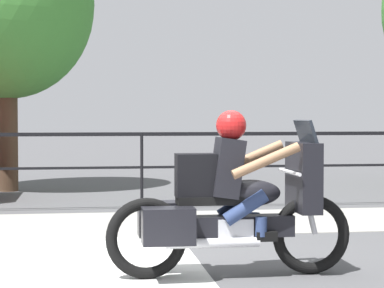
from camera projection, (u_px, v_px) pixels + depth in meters
ground_plane at (179, 273)px, 7.29m from camera, size 120.00×120.00×0.00m
sidewalk_band at (150, 223)px, 10.66m from camera, size 44.00×2.40×0.01m
crosswalk_band at (65, 281)px, 6.94m from camera, size 2.75×6.00×0.01m
fence_railing at (142, 149)px, 12.12m from camera, size 36.00×0.05×1.27m
motorcycle at (232, 202)px, 7.13m from camera, size 2.37×0.76×1.59m
tree_behind_car at (7, 4)px, 15.03m from camera, size 3.49×3.49×5.71m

